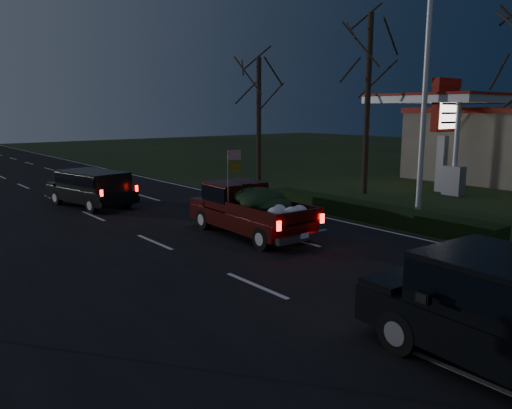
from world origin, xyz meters
TOP-DOWN VIEW (x-y plane):
  - ground at (0.00, 0.00)m, footprint 120.00×120.00m
  - road_asphalt at (0.00, 0.00)m, footprint 14.00×120.00m
  - hedge_row at (7.80, 3.00)m, footprint 1.00×10.00m
  - light_pole at (9.50, 2.00)m, footprint 0.50×0.90m
  - gas_price_pylon at (16.00, 4.99)m, footprint 2.00×0.41m
  - gas_station_building at (24.00, 6.00)m, footprint 10.00×7.00m
  - gas_canopy at (18.00, 6.00)m, footprint 7.10×6.10m
  - bare_tree_mid at (12.50, 7.00)m, footprint 3.60×3.60m
  - bare_tree_far at (11.50, 14.00)m, footprint 3.60×3.60m
  - pickup_truck at (2.92, 3.95)m, footprint 2.01×4.84m
  - lead_suv at (0.76, 11.99)m, footprint 2.53×4.56m

SIDE VIEW (x-z plane):
  - ground at x=0.00m, z-range 0.00..0.00m
  - road_asphalt at x=0.00m, z-range 0.00..0.02m
  - hedge_row at x=7.80m, z-range 0.00..0.60m
  - lead_suv at x=0.76m, z-range 0.32..1.56m
  - pickup_truck at x=2.92m, z-range -0.31..2.19m
  - gas_station_building at x=24.00m, z-range 0.00..4.00m
  - gas_price_pylon at x=16.00m, z-range 0.98..6.56m
  - gas_canopy at x=18.00m, z-range 1.91..6.79m
  - bare_tree_far at x=11.50m, z-range 1.73..8.73m
  - light_pole at x=9.50m, z-range 0.90..10.06m
  - bare_tree_mid at x=12.50m, z-range 2.10..10.60m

